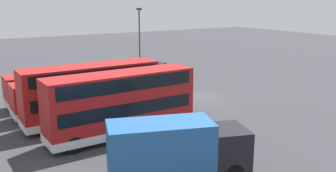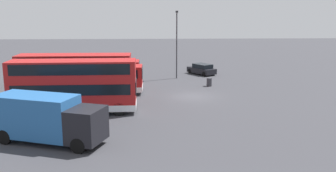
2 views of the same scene
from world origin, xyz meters
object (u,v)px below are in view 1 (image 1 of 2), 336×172
Objects in this scene: bus_single_deck_fourth at (69,85)px; lamp_post_tall at (139,39)px; box_truck_blue at (176,148)px; car_hatchback_silver at (154,68)px; bus_double_decker_second at (92,92)px; waste_bin_yellow at (188,81)px; bus_single_deck_third at (84,93)px; bus_double_decker_near_end at (121,102)px.

bus_single_deck_fourth is 1.32× the size of lamp_post_tall.
car_hatchback_silver is at bearing -28.02° from box_truck_blue.
car_hatchback_silver is at bearing -44.24° from bus_double_decker_second.
bus_single_deck_fourth is 11.66m from lamp_post_tall.
waste_bin_yellow is at bearing 179.12° from car_hatchback_silver.
bus_single_deck_fourth is 13.60m from waste_bin_yellow.
bus_single_deck_third is (3.26, -0.48, -0.82)m from bus_double_decker_second.
bus_single_deck_third is (7.22, 0.17, -0.82)m from bus_double_decker_near_end.
car_hatchback_silver is 4.58× the size of waste_bin_yellow.
lamp_post_tall is (15.54, -9.75, 2.47)m from bus_double_decker_near_end.
bus_double_decker_near_end reaches higher than box_truck_blue.
car_hatchback_silver is at bearing -52.36° from lamp_post_tall.
car_hatchback_silver reaches higher than waste_bin_yellow.
waste_bin_yellow is (3.36, -13.38, -1.15)m from bus_single_deck_third.
box_truck_blue is at bearing -179.80° from bus_single_deck_fourth.
box_truck_blue is (-18.01, -0.06, 0.08)m from bus_single_deck_fourth.
bus_double_decker_near_end reaches higher than bus_single_deck_fourth.
box_truck_blue is at bearing 179.55° from bus_single_deck_third.
lamp_post_tall is at bearing -64.53° from bus_single_deck_fourth.
bus_double_decker_second is 11.26m from box_truck_blue.
bus_single_deck_third reaches higher than waste_bin_yellow.
waste_bin_yellow is at bearing -90.67° from bus_single_deck_fourth.
box_truck_blue is 25.14m from lamp_post_tall.
box_truck_blue is at bearing -178.16° from bus_double_decker_second.
bus_single_deck_fourth is at bearing 89.33° from waste_bin_yellow.
box_truck_blue is 28.99m from car_hatchback_silver.
box_truck_blue is at bearing 156.27° from lamp_post_tall.
box_truck_blue is at bearing 177.75° from bus_double_decker_near_end.
lamp_post_tall is (-2.76, 3.58, 4.22)m from car_hatchback_silver.
bus_single_deck_third is at bearing 129.40° from car_hatchback_silver.
car_hatchback_silver is (11.08, -13.50, -0.92)m from bus_single_deck_third.
box_truck_blue reaches higher than bus_single_deck_third.
waste_bin_yellow is at bearing -51.31° from bus_double_decker_near_end.
bus_single_deck_fourth is (6.78, -0.30, -0.83)m from bus_double_decker_second.
bus_single_deck_fourth is 11.78× the size of waste_bin_yellow.
bus_single_deck_fourth is 1.42× the size of box_truck_blue.
bus_double_decker_second is 11.23× the size of waste_bin_yellow.
bus_double_decker_near_end is 1.26× the size of lamp_post_tall.
lamp_post_tall reaches higher than waste_bin_yellow.
car_hatchback_silver is (18.30, -13.32, -1.75)m from bus_double_decker_near_end.
bus_double_decker_near_end reaches higher than bus_single_deck_third.
lamp_post_tall is 8.91× the size of waste_bin_yellow.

